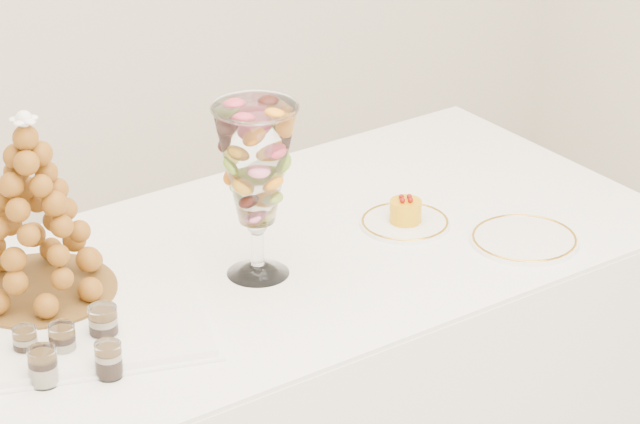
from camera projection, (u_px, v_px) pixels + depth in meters
lace_tray at (39, 318)px, 3.04m from camera, size 0.74×0.64×0.02m
macaron_vase at (256, 167)px, 3.13m from camera, size 0.17×0.17×0.38m
cake_plate at (405, 223)px, 3.44m from camera, size 0.20×0.20×0.01m
spare_plate at (524, 240)px, 3.36m from camera, size 0.24×0.24×0.01m
verrine_a at (25, 343)px, 2.91m from camera, size 0.06×0.06×0.06m
verrine_b at (62, 342)px, 2.91m from camera, size 0.06×0.06×0.07m
verrine_c at (103, 325)px, 2.96m from camera, size 0.07×0.07×0.08m
verrine_d at (43, 366)px, 2.83m from camera, size 0.06×0.06×0.08m
verrine_e at (109, 360)px, 2.85m from camera, size 0.05×0.05×0.07m
croquembouche at (32, 206)px, 3.04m from camera, size 0.33×0.33×0.40m
mousse_cake at (406, 211)px, 3.43m from camera, size 0.07×0.07×0.06m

